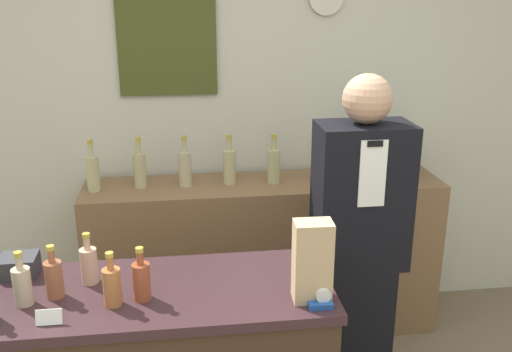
% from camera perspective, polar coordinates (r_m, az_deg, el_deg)
% --- Properties ---
extents(back_wall, '(5.20, 0.09, 2.70)m').
position_cam_1_polar(back_wall, '(3.56, -2.99, 6.32)').
color(back_wall, beige).
rests_on(back_wall, ground_plane).
extents(back_shelf, '(2.14, 0.45, 0.99)m').
position_cam_1_polar(back_shelf, '(3.60, 0.81, -8.09)').
color(back_shelf, brown).
rests_on(back_shelf, ground_plane).
extents(shopkeeper, '(0.44, 0.28, 1.74)m').
position_cam_1_polar(shopkeeper, '(2.86, 10.16, -7.46)').
color(shopkeeper, black).
rests_on(shopkeeper, ground_plane).
extents(potted_plant, '(0.29, 0.29, 0.38)m').
position_cam_1_polar(potted_plant, '(3.52, 13.87, 2.90)').
color(potted_plant, '#B27047').
rests_on(potted_plant, back_shelf).
extents(paper_bag, '(0.14, 0.10, 0.32)m').
position_cam_1_polar(paper_bag, '(2.14, 5.66, -8.49)').
color(paper_bag, tan).
rests_on(paper_bag, display_counter).
extents(tape_dispenser, '(0.09, 0.06, 0.07)m').
position_cam_1_polar(tape_dispenser, '(2.16, 6.53, -12.32)').
color(tape_dispenser, '#1E4799').
rests_on(tape_dispenser, display_counter).
extents(price_card_right, '(0.09, 0.02, 0.06)m').
position_cam_1_polar(price_card_right, '(2.17, -20.01, -13.13)').
color(price_card_right, white).
rests_on(price_card_right, display_counter).
extents(gift_box, '(0.15, 0.13, 0.08)m').
position_cam_1_polar(gift_box, '(2.55, -22.60, -8.24)').
color(gift_box, '#2D2D33').
rests_on(gift_box, display_counter).
extents(counter_bottle_1, '(0.07, 0.07, 0.21)m').
position_cam_1_polar(counter_bottle_1, '(2.30, -22.34, -10.03)').
color(counter_bottle_1, tan).
rests_on(counter_bottle_1, display_counter).
extents(counter_bottle_2, '(0.07, 0.07, 0.21)m').
position_cam_1_polar(counter_bottle_2, '(2.31, -19.55, -9.58)').
color(counter_bottle_2, brown).
rests_on(counter_bottle_2, display_counter).
extents(counter_bottle_3, '(0.07, 0.07, 0.21)m').
position_cam_1_polar(counter_bottle_3, '(2.37, -16.36, -8.46)').
color(counter_bottle_3, tan).
rests_on(counter_bottle_3, display_counter).
extents(counter_bottle_4, '(0.07, 0.07, 0.21)m').
position_cam_1_polar(counter_bottle_4, '(2.20, -14.20, -10.55)').
color(counter_bottle_4, '#A86336').
rests_on(counter_bottle_4, display_counter).
extents(counter_bottle_5, '(0.07, 0.07, 0.21)m').
position_cam_1_polar(counter_bottle_5, '(2.21, -11.38, -10.15)').
color(counter_bottle_5, brown).
rests_on(counter_bottle_5, display_counter).
extents(shelf_bottle_0, '(0.07, 0.07, 0.30)m').
position_cam_1_polar(shelf_bottle_0, '(3.37, -16.01, 0.39)').
color(shelf_bottle_0, tan).
rests_on(shelf_bottle_0, back_shelf).
extents(shelf_bottle_1, '(0.07, 0.07, 0.30)m').
position_cam_1_polar(shelf_bottle_1, '(3.37, -11.55, 0.74)').
color(shelf_bottle_1, tan).
rests_on(shelf_bottle_1, back_shelf).
extents(shelf_bottle_2, '(0.07, 0.07, 0.30)m').
position_cam_1_polar(shelf_bottle_2, '(3.35, -7.11, 0.88)').
color(shelf_bottle_2, tan).
rests_on(shelf_bottle_2, back_shelf).
extents(shelf_bottle_3, '(0.07, 0.07, 0.30)m').
position_cam_1_polar(shelf_bottle_3, '(3.37, -2.67, 1.07)').
color(shelf_bottle_3, tan).
rests_on(shelf_bottle_3, back_shelf).
extents(shelf_bottle_4, '(0.07, 0.07, 0.30)m').
position_cam_1_polar(shelf_bottle_4, '(3.37, 1.79, 1.12)').
color(shelf_bottle_4, tan).
rests_on(shelf_bottle_4, back_shelf).
extents(shelf_bottle_5, '(0.07, 0.07, 0.30)m').
position_cam_1_polar(shelf_bottle_5, '(3.42, 6.14, 1.24)').
color(shelf_bottle_5, tan).
rests_on(shelf_bottle_5, back_shelf).
extents(shelf_bottle_6, '(0.07, 0.07, 0.30)m').
position_cam_1_polar(shelf_bottle_6, '(3.49, 10.28, 1.43)').
color(shelf_bottle_6, tan).
rests_on(shelf_bottle_6, back_shelf).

